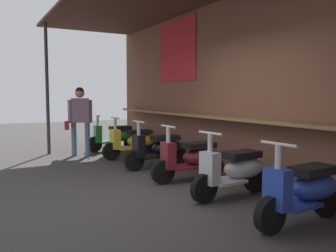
{
  "coord_description": "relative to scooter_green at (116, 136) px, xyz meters",
  "views": [
    {
      "loc": [
        4.48,
        -2.21,
        1.46
      ],
      "look_at": [
        -1.38,
        1.04,
        0.88
      ],
      "focal_mm": 37.93,
      "sensor_mm": 36.0,
      "label": 1
    }
  ],
  "objects": [
    {
      "name": "scooter_black",
      "position": [
        2.49,
        0.0,
        0.0
      ],
      "size": [
        0.46,
        1.4,
        0.97
      ],
      "rotation": [
        0.0,
        0.0,
        -1.53
      ],
      "color": "black",
      "rests_on": "ground_plane"
    },
    {
      "name": "market_stall_facade",
      "position": [
        4.26,
        0.73,
        1.56
      ],
      "size": [
        10.94,
        2.81,
        3.48
      ],
      "color": "brown",
      "rests_on": "ground_plane"
    },
    {
      "name": "scooter_blue",
      "position": [
        6.04,
        0.0,
        0.0
      ],
      "size": [
        0.49,
        1.4,
        0.97
      ],
      "rotation": [
        0.0,
        0.0,
        -1.5
      ],
      "color": "#233D9E",
      "rests_on": "ground_plane"
    },
    {
      "name": "scooter_green",
      "position": [
        0.0,
        0.0,
        0.0
      ],
      "size": [
        0.49,
        1.4,
        0.97
      ],
      "rotation": [
        0.0,
        0.0,
        -1.65
      ],
      "color": "#237533",
      "rests_on": "ground_plane"
    },
    {
      "name": "scooter_silver",
      "position": [
        4.82,
        -0.0,
        0.0
      ],
      "size": [
        0.5,
        1.4,
        0.97
      ],
      "rotation": [
        0.0,
        0.0,
        -1.49
      ],
      "color": "#B2B5BA",
      "rests_on": "ground_plane"
    },
    {
      "name": "scooter_yellow",
      "position": [
        1.22,
        0.0,
        0.0
      ],
      "size": [
        0.46,
        1.4,
        0.97
      ],
      "rotation": [
        0.0,
        0.0,
        -1.56
      ],
      "color": "gold",
      "rests_on": "ground_plane"
    },
    {
      "name": "scooter_maroon",
      "position": [
        3.7,
        0.0,
        0.0
      ],
      "size": [
        0.46,
        1.4,
        0.97
      ],
      "rotation": [
        0.0,
        0.0,
        -1.59
      ],
      "color": "maroon",
      "rests_on": "ground_plane"
    },
    {
      "name": "ground_plane",
      "position": [
        4.26,
        -1.08,
        -0.39
      ],
      "size": [
        30.64,
        30.64,
        0.0
      ],
      "primitive_type": "plane",
      "color": "#383533"
    },
    {
      "name": "shopper_with_handbag",
      "position": [
        0.36,
        -1.05,
        0.61
      ],
      "size": [
        0.36,
        0.66,
        1.65
      ],
      "rotation": [
        0.0,
        0.0,
        -0.21
      ],
      "color": "slate",
      "rests_on": "ground_plane"
    }
  ]
}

